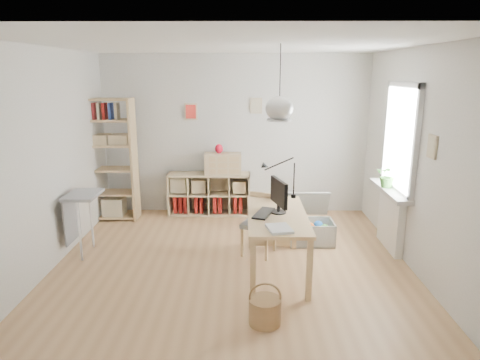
{
  "coord_description": "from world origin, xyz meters",
  "views": [
    {
      "loc": [
        0.16,
        -5.03,
        2.4
      ],
      "look_at": [
        0.1,
        0.3,
        1.05
      ],
      "focal_mm": 32.0,
      "sensor_mm": 36.0,
      "label": 1
    }
  ],
  "objects_px": {
    "storage_chest": "(311,227)",
    "monitor": "(279,194)",
    "tall_bookshelf": "(110,155)",
    "desk": "(277,221)",
    "cube_shelf": "(208,197)",
    "chair": "(260,220)",
    "drawer_chest": "(223,164)"
  },
  "relations": [
    {
      "from": "storage_chest",
      "to": "monitor",
      "type": "xyz_separation_m",
      "value": [
        -0.56,
        -0.94,
        0.76
      ]
    },
    {
      "from": "storage_chest",
      "to": "tall_bookshelf",
      "type": "bearing_deg",
      "value": 162.41
    },
    {
      "from": "storage_chest",
      "to": "monitor",
      "type": "bearing_deg",
      "value": -120.91
    },
    {
      "from": "desk",
      "to": "storage_chest",
      "type": "distance_m",
      "value": 1.21
    },
    {
      "from": "cube_shelf",
      "to": "tall_bookshelf",
      "type": "xyz_separation_m",
      "value": [
        -1.56,
        -0.28,
        0.79
      ]
    },
    {
      "from": "desk",
      "to": "tall_bookshelf",
      "type": "height_order",
      "value": "tall_bookshelf"
    },
    {
      "from": "tall_bookshelf",
      "to": "desk",
      "type": "bearing_deg",
      "value": -37.01
    },
    {
      "from": "desk",
      "to": "tall_bookshelf",
      "type": "distance_m",
      "value": 3.27
    },
    {
      "from": "tall_bookshelf",
      "to": "monitor",
      "type": "bearing_deg",
      "value": -36.39
    },
    {
      "from": "desk",
      "to": "tall_bookshelf",
      "type": "xyz_separation_m",
      "value": [
        -2.59,
        1.95,
        0.43
      ]
    },
    {
      "from": "monitor",
      "to": "desk",
      "type": "bearing_deg",
      "value": -137.93
    },
    {
      "from": "cube_shelf",
      "to": "chair",
      "type": "distance_m",
      "value": 1.87
    },
    {
      "from": "desk",
      "to": "storage_chest",
      "type": "xyz_separation_m",
      "value": [
        0.57,
        0.97,
        -0.44
      ]
    },
    {
      "from": "chair",
      "to": "storage_chest",
      "type": "relative_size",
      "value": 1.13
    },
    {
      "from": "desk",
      "to": "cube_shelf",
      "type": "distance_m",
      "value": 2.48
    },
    {
      "from": "monitor",
      "to": "drawer_chest",
      "type": "relative_size",
      "value": 0.76
    },
    {
      "from": "desk",
      "to": "chair",
      "type": "distance_m",
      "value": 0.63
    },
    {
      "from": "tall_bookshelf",
      "to": "cube_shelf",
      "type": "bearing_deg",
      "value": 10.19
    },
    {
      "from": "cube_shelf",
      "to": "chair",
      "type": "relative_size",
      "value": 1.72
    },
    {
      "from": "chair",
      "to": "monitor",
      "type": "relative_size",
      "value": 1.75
    },
    {
      "from": "cube_shelf",
      "to": "tall_bookshelf",
      "type": "height_order",
      "value": "tall_bookshelf"
    },
    {
      "from": "desk",
      "to": "tall_bookshelf",
      "type": "bearing_deg",
      "value": 142.99
    },
    {
      "from": "tall_bookshelf",
      "to": "drawer_chest",
      "type": "height_order",
      "value": "tall_bookshelf"
    },
    {
      "from": "storage_chest",
      "to": "desk",
      "type": "bearing_deg",
      "value": -120.95
    },
    {
      "from": "desk",
      "to": "drawer_chest",
      "type": "relative_size",
      "value": 2.44
    },
    {
      "from": "tall_bookshelf",
      "to": "monitor",
      "type": "height_order",
      "value": "tall_bookshelf"
    },
    {
      "from": "chair",
      "to": "monitor",
      "type": "distance_m",
      "value": 0.77
    },
    {
      "from": "chair",
      "to": "drawer_chest",
      "type": "distance_m",
      "value": 1.78
    },
    {
      "from": "monitor",
      "to": "chair",
      "type": "bearing_deg",
      "value": 94.13
    },
    {
      "from": "desk",
      "to": "drawer_chest",
      "type": "height_order",
      "value": "drawer_chest"
    },
    {
      "from": "chair",
      "to": "storage_chest",
      "type": "xyz_separation_m",
      "value": [
        0.75,
        0.41,
        -0.24
      ]
    },
    {
      "from": "tall_bookshelf",
      "to": "drawer_chest",
      "type": "distance_m",
      "value": 1.85
    }
  ]
}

